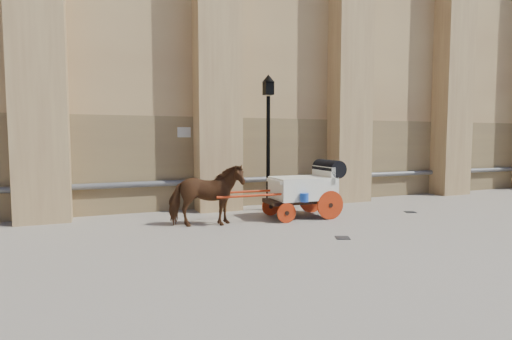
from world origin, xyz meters
name	(u,v)px	position (x,y,z in m)	size (l,w,h in m)	color
ground	(298,231)	(0.00, 0.00, 0.00)	(90.00, 90.00, 0.00)	gray
horse	(206,195)	(-1.98, 1.36, 0.81)	(0.88, 1.93, 1.63)	#59361A
carriage	(307,186)	(1.07, 1.48, 0.90)	(3.84, 1.37, 1.67)	black
street_lamp	(268,138)	(0.47, 2.93, 2.30)	(0.40, 0.40, 4.31)	black
drain_grate_near	(342,238)	(0.61, -1.04, 0.01)	(0.32, 0.32, 0.01)	black
drain_grate_far	(410,212)	(4.45, 0.92, 0.01)	(0.32, 0.32, 0.01)	black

